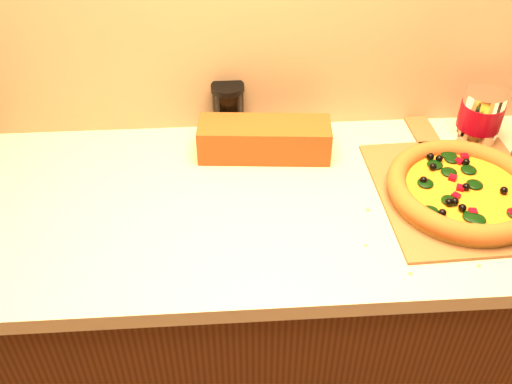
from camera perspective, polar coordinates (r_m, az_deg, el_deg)
name	(u,v)px	position (r m, az deg, el deg)	size (l,w,h in m)	color
cabinet	(265,319)	(1.73, 0.93, -12.54)	(2.80, 0.65, 0.86)	#41200E
countertop	(267,204)	(1.40, 1.12, -1.17)	(2.84, 0.68, 0.04)	#BEB294
pizza_peel	(456,189)	(1.49, 19.39, 0.33)	(0.41, 0.60, 0.01)	brown
pizza	(465,189)	(1.45, 20.13, 0.25)	(0.37, 0.37, 0.05)	#BA8D2E
coffee_canister	(480,117)	(1.65, 21.50, 7.00)	(0.11, 0.11, 0.15)	silver
bread_bag	(264,139)	(1.50, 0.83, 5.28)	(0.34, 0.11, 0.09)	brown
dark_jar	(228,108)	(1.59, -2.78, 8.36)	(0.09, 0.09, 0.14)	black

